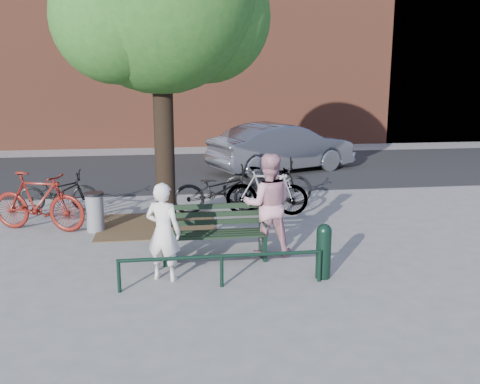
{
  "coord_description": "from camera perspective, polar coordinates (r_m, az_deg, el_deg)",
  "views": [
    {
      "loc": [
        -0.76,
        -8.66,
        3.15
      ],
      "look_at": [
        0.58,
        1.0,
        0.94
      ],
      "focal_mm": 40.0,
      "sensor_mm": 36.0,
      "label": 1
    }
  ],
  "objects": [
    {
      "name": "park_bench",
      "position": [
        9.17,
        -2.81,
        -4.2
      ],
      "size": [
        1.74,
        0.54,
        0.97
      ],
      "color": "black",
      "rests_on": "ground"
    },
    {
      "name": "bicycle_a",
      "position": [
        12.86,
        -18.86,
        0.03
      ],
      "size": [
        1.8,
        0.64,
        0.94
      ],
      "primitive_type": "imported",
      "rotation": [
        0.0,
        0.0,
        1.56
      ],
      "color": "black",
      "rests_on": "ground"
    },
    {
      "name": "person_right",
      "position": [
        9.25,
        2.99,
        -1.37
      ],
      "size": [
        0.94,
        0.77,
        1.79
      ],
      "primitive_type": "imported",
      "rotation": [
        0.0,
        0.0,
        3.03
      ],
      "color": "#BE828F",
      "rests_on": "ground"
    },
    {
      "name": "bicycle_c",
      "position": [
        12.01,
        -2.24,
        0.2
      ],
      "size": [
        2.06,
        0.72,
        1.08
      ],
      "primitive_type": "imported",
      "rotation": [
        0.0,
        0.0,
        1.57
      ],
      "color": "black",
      "rests_on": "ground"
    },
    {
      "name": "bicycle_d",
      "position": [
        11.89,
        2.89,
        0.11
      ],
      "size": [
        1.89,
        0.86,
        1.1
      ],
      "primitive_type": "imported",
      "rotation": [
        0.0,
        0.0,
        1.37
      ],
      "color": "gray",
      "rests_on": "ground"
    },
    {
      "name": "road",
      "position": [
        17.46,
        -5.29,
        2.33
      ],
      "size": [
        40.0,
        7.0,
        0.01
      ],
      "primitive_type": "cube",
      "color": "black",
      "rests_on": "ground"
    },
    {
      "name": "litter_bin",
      "position": [
        11.1,
        -15.22,
        -2.04
      ],
      "size": [
        0.39,
        0.39,
        0.79
      ],
      "color": "gray",
      "rests_on": "ground"
    },
    {
      "name": "bicycle_e",
      "position": [
        12.82,
        2.91,
        1.09
      ],
      "size": [
        2.23,
        1.07,
        1.12
      ],
      "primitive_type": "imported",
      "rotation": [
        0.0,
        0.0,
        1.41
      ],
      "color": "black",
      "rests_on": "ground"
    },
    {
      "name": "ground",
      "position": [
        9.24,
        -2.74,
        -7.18
      ],
      "size": [
        90.0,
        90.0,
        0.0
      ],
      "primitive_type": "plane",
      "color": "gray",
      "rests_on": "ground"
    },
    {
      "name": "person_left",
      "position": [
        8.23,
        -8.18,
        -4.22
      ],
      "size": [
        0.66,
        0.57,
        1.53
      ],
      "primitive_type": "imported",
      "rotation": [
        0.0,
        0.0,
        2.7
      ],
      "color": "silver",
      "rests_on": "ground"
    },
    {
      "name": "dirt_pit",
      "position": [
        11.3,
        -8.83,
        -3.53
      ],
      "size": [
        2.4,
        2.0,
        0.02
      ],
      "primitive_type": "cube",
      "color": "brown",
      "rests_on": "ground"
    },
    {
      "name": "street_tree",
      "position": [
        10.93,
        -8.24,
        19.31
      ],
      "size": [
        4.2,
        3.8,
        6.5
      ],
      "color": "black",
      "rests_on": "ground"
    },
    {
      "name": "bollard",
      "position": [
        8.4,
        8.9,
        -6.04
      ],
      "size": [
        0.23,
        0.23,
        0.87
      ],
      "color": "black",
      "rests_on": "ground"
    },
    {
      "name": "bicycle_b",
      "position": [
        11.45,
        -20.72,
        -0.95
      ],
      "size": [
        2.08,
        1.21,
        1.2
      ],
      "primitive_type": "imported",
      "rotation": [
        0.0,
        0.0,
        1.23
      ],
      "color": "#58120C",
      "rests_on": "ground"
    },
    {
      "name": "guard_railing",
      "position": [
        7.98,
        -1.97,
        -7.38
      ],
      "size": [
        3.06,
        0.06,
        0.51
      ],
      "color": "black",
      "rests_on": "ground"
    },
    {
      "name": "parked_car",
      "position": [
        17.13,
        4.54,
        4.76
      ],
      "size": [
        5.0,
        3.28,
        1.56
      ],
      "primitive_type": "imported",
      "rotation": [
        0.0,
        0.0,
        1.95
      ],
      "color": "slate",
      "rests_on": "ground"
    }
  ]
}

